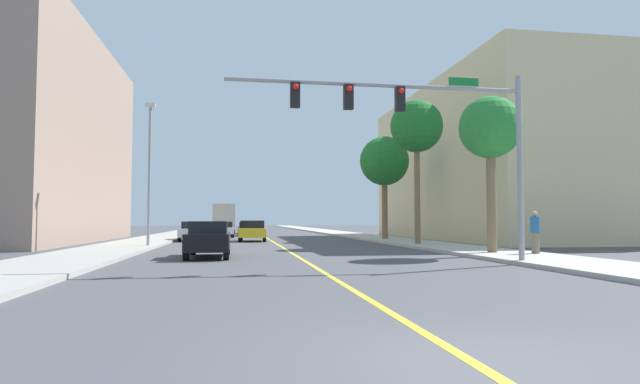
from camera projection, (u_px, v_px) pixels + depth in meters
ground at (265, 237)px, 47.05m from camera, size 192.00×192.00×0.00m
sidewalk_left at (165, 237)px, 45.66m from camera, size 3.80×168.00×0.15m
sidewalk_right at (360, 236)px, 48.45m from camera, size 3.80×168.00×0.15m
lane_marking_center at (265, 237)px, 47.05m from camera, size 0.16×144.00×0.01m
building_right_near at (504, 164)px, 43.58m from camera, size 14.35×26.86×12.46m
traffic_signal_mast at (425, 120)px, 17.88m from camera, size 10.43×0.36×6.54m
street_lamp at (149, 166)px, 29.00m from camera, size 0.56×0.28×7.98m
palm_near at (490, 130)px, 22.92m from camera, size 2.74×2.74×6.88m
palm_mid at (417, 128)px, 31.00m from camera, size 3.13×3.13×8.58m
palm_far at (384, 162)px, 39.08m from camera, size 3.70×3.70×7.70m
car_black at (209, 239)px, 21.60m from camera, size 1.73×4.31×1.51m
car_silver at (194, 231)px, 38.25m from camera, size 1.87×4.19×1.44m
car_yellow at (253, 231)px, 37.82m from camera, size 2.09×4.03×1.51m
car_blue at (248, 228)px, 51.35m from camera, size 2.08×4.50×1.34m
car_red at (248, 227)px, 59.05m from camera, size 1.91×4.39×1.42m
car_white at (223, 229)px, 46.51m from camera, size 2.00×4.35×1.40m
delivery_truck at (224, 218)px, 59.46m from camera, size 2.51×8.72×3.30m
pedestrian at (535, 232)px, 21.82m from camera, size 0.38×0.38×1.78m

